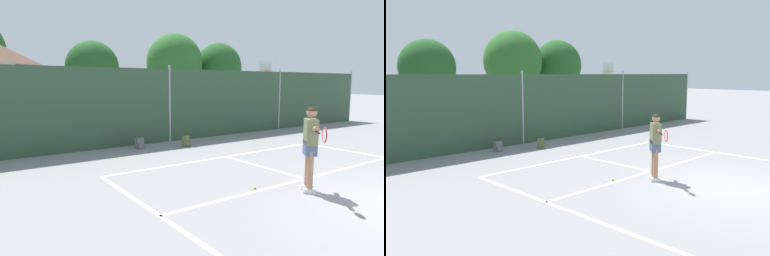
% 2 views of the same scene
% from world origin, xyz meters
% --- Properties ---
extents(court_markings, '(8.30, 11.10, 0.01)m').
position_xyz_m(court_markings, '(0.00, 0.65, 0.00)').
color(court_markings, white).
rests_on(court_markings, ground).
extents(chainlink_fence, '(26.09, 0.09, 3.06)m').
position_xyz_m(chainlink_fence, '(-0.00, 9.00, 1.46)').
color(chainlink_fence, '#2D4C33').
rests_on(chainlink_fence, ground).
extents(basketball_hoop, '(0.90, 0.67, 3.55)m').
position_xyz_m(basketball_hoop, '(7.15, 10.67, 2.31)').
color(basketball_hoop, yellow).
rests_on(basketball_hoop, ground).
extents(treeline_backdrop, '(25.36, 4.34, 6.38)m').
position_xyz_m(treeline_backdrop, '(-2.16, 18.16, 3.79)').
color(treeline_backdrop, brown).
rests_on(treeline_backdrop, ground).
extents(tennis_player, '(0.94, 1.16, 1.85)m').
position_xyz_m(tennis_player, '(-0.77, 1.82, 1.11)').
color(tennis_player, silver).
rests_on(tennis_player, ground).
extents(tennis_ball, '(0.07, 0.07, 0.07)m').
position_xyz_m(tennis_ball, '(-1.61, 2.61, 0.03)').
color(tennis_ball, '#CCE033').
rests_on(tennis_ball, ground).
extents(backpack_grey, '(0.30, 0.27, 0.46)m').
position_xyz_m(backpack_grey, '(-1.71, 8.27, 0.19)').
color(backpack_grey, slate).
rests_on(backpack_grey, ground).
extents(backpack_olive, '(0.33, 0.33, 0.46)m').
position_xyz_m(backpack_olive, '(-0.11, 7.65, 0.19)').
color(backpack_olive, '#566038').
rests_on(backpack_olive, ground).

